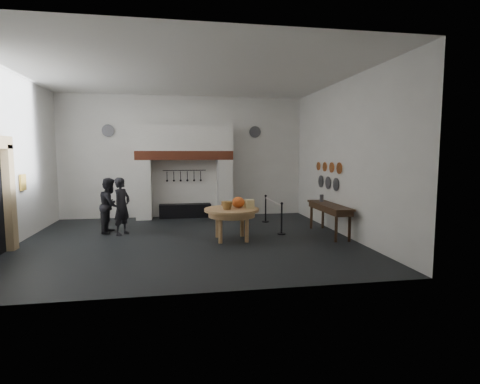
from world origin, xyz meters
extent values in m
cube|color=black|center=(0.00, 0.00, 0.00)|extent=(9.00, 8.00, 0.02)
cube|color=silver|center=(0.00, 0.00, 4.50)|extent=(9.00, 8.00, 0.02)
cube|color=silver|center=(0.00, 4.00, 2.25)|extent=(9.00, 0.02, 4.50)
cube|color=silver|center=(0.00, -4.00, 2.25)|extent=(9.00, 0.02, 4.50)
cube|color=silver|center=(-4.50, 0.00, 2.25)|extent=(0.02, 8.00, 4.50)
cube|color=silver|center=(4.50, 0.00, 2.25)|extent=(0.02, 8.00, 4.50)
cube|color=silver|center=(-1.48, 3.65, 1.07)|extent=(0.55, 0.70, 2.15)
cube|color=silver|center=(1.48, 3.65, 1.07)|extent=(0.55, 0.70, 2.15)
cube|color=#9E442B|center=(0.00, 3.65, 2.31)|extent=(3.50, 0.72, 0.32)
cube|color=silver|center=(0.00, 3.65, 2.92)|extent=(3.50, 0.70, 0.90)
cube|color=black|center=(0.00, 3.72, 0.25)|extent=(1.90, 0.45, 0.50)
cylinder|color=black|center=(0.00, 3.92, 1.75)|extent=(1.60, 0.02, 0.02)
cube|color=tan|center=(-4.38, -0.30, 1.30)|extent=(0.22, 0.30, 2.60)
cube|color=gold|center=(-4.45, 0.80, 1.60)|extent=(0.05, 0.34, 0.44)
cylinder|color=tan|center=(1.18, -0.15, 0.84)|extent=(1.73, 1.73, 0.07)
ellipsoid|color=orange|center=(1.38, -0.05, 1.03)|extent=(0.36, 0.36, 0.31)
cube|color=#DDC684|center=(1.68, -0.20, 0.99)|extent=(0.22, 0.22, 0.24)
cube|color=#D5D37F|center=(1.66, 0.10, 0.97)|extent=(0.18, 0.18, 0.20)
cone|color=olive|center=(1.03, -0.30, 0.98)|extent=(0.37, 0.37, 0.22)
ellipsoid|color=#A4653A|center=(1.08, 0.20, 0.94)|extent=(0.31, 0.18, 0.13)
imported|color=black|center=(-1.90, 1.04, 0.84)|extent=(0.66, 0.74, 1.69)
imported|color=black|center=(-2.30, 1.44, 0.83)|extent=(0.71, 0.87, 1.66)
cube|color=#352113|center=(4.10, 0.02, 0.87)|extent=(0.55, 2.20, 0.06)
cylinder|color=#49484D|center=(4.10, 0.62, 1.01)|extent=(0.12, 0.12, 0.22)
cylinder|color=#C6662D|center=(4.46, 0.20, 1.95)|extent=(0.03, 0.34, 0.34)
cylinder|color=#C6662D|center=(4.46, 0.75, 1.95)|extent=(0.03, 0.32, 0.32)
cylinder|color=#C6662D|center=(4.46, 1.30, 1.95)|extent=(0.03, 0.30, 0.30)
cylinder|color=#C6662D|center=(4.46, 1.85, 1.95)|extent=(0.03, 0.28, 0.28)
cylinder|color=#4C4C51|center=(4.46, 0.40, 1.45)|extent=(0.03, 0.40, 0.40)
cylinder|color=#4C4C51|center=(4.46, 1.00, 1.45)|extent=(0.03, 0.40, 0.40)
cylinder|color=#4C4C51|center=(4.46, 1.60, 1.45)|extent=(0.03, 0.40, 0.40)
cylinder|color=#4C4C51|center=(-2.70, 3.96, 3.20)|extent=(0.44, 0.03, 0.44)
cylinder|color=#4C4C51|center=(2.70, 3.96, 3.20)|extent=(0.44, 0.03, 0.44)
cylinder|color=black|center=(2.73, 0.29, 0.45)|extent=(0.05, 0.05, 0.90)
cylinder|color=black|center=(2.73, 2.29, 0.45)|extent=(0.05, 0.05, 0.90)
cylinder|color=silver|center=(2.73, 1.29, 0.85)|extent=(0.04, 2.00, 0.04)
camera|label=1|loc=(-0.32, -10.24, 2.40)|focal=28.00mm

